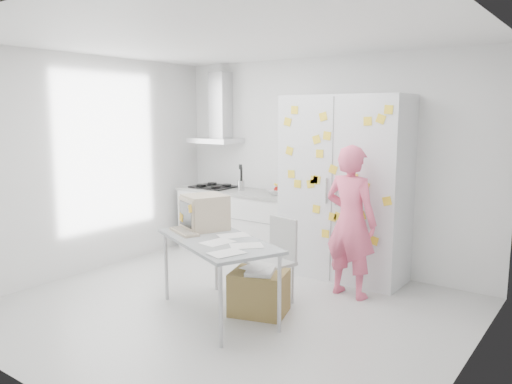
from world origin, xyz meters
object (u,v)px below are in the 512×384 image
Objects in this scene: person at (351,222)px; chair at (276,255)px; cardboard_box at (259,292)px; desk at (209,224)px.

chair is (-0.56, -0.62, -0.32)m from person.
person is 1.86× the size of chair.
person is 1.26m from cardboard_box.
person reaches higher than desk.
chair is at bearing 67.04° from desk.
desk is at bearing -124.93° from chair.
cardboard_box is at bearing 69.31° from person.
chair is (0.51, 0.48, -0.36)m from desk.
desk reaches higher than chair.
person reaches higher than cardboard_box.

